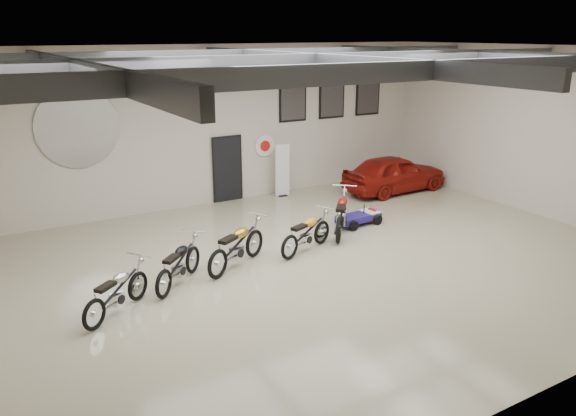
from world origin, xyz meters
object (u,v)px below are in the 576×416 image
banner_stand (282,170)px  motorcycle_gold (237,245)px  motorcycle_red (341,213)px  motorcycle_silver (116,291)px  go_kart (362,214)px  motorcycle_black (178,263)px  motorcycle_yellow (306,233)px  vintage_car (394,173)px

banner_stand → motorcycle_gold: 6.15m
motorcycle_red → motorcycle_silver: bearing=144.0°
banner_stand → go_kart: size_ratio=1.11×
motorcycle_black → motorcycle_red: 5.11m
motorcycle_gold → go_kart: 4.61m
banner_stand → go_kart: (0.54, -3.70, -0.61)m
motorcycle_silver → motorcycle_yellow: 5.07m
motorcycle_yellow → vintage_car: size_ratio=0.51×
motorcycle_gold → vintage_car: 8.24m
motorcycle_red → motorcycle_gold: bearing=141.3°
go_kart → vintage_car: (3.10, 2.20, 0.36)m
motorcycle_yellow → motorcycle_red: bearing=1.6°
banner_stand → vintage_car: size_ratio=0.47×
motorcycle_black → motorcycle_yellow: (3.47, 0.23, -0.00)m
motorcycle_gold → motorcycle_red: bearing=-18.7°
motorcycle_red → vintage_car: size_ratio=0.58×
banner_stand → motorcycle_gold: size_ratio=0.85×
motorcycle_yellow → go_kart: 2.74m
motorcycle_silver → banner_stand: bearing=1.2°
motorcycle_gold → motorcycle_red: motorcycle_red is taller
motorcycle_black → vintage_car: vintage_car is taller
motorcycle_red → go_kart: size_ratio=1.37×
vintage_car → banner_stand: bearing=66.4°
motorcycle_silver → motorcycle_yellow: bearing=-27.1°
go_kart → vintage_car: bearing=30.9°
vintage_car → go_kart: bearing=124.2°
motorcycle_silver → vintage_car: size_ratio=0.50×
motorcycle_silver → motorcycle_yellow: motorcycle_yellow is taller
motorcycle_yellow → motorcycle_red: size_ratio=0.87×
motorcycle_silver → motorcycle_gold: motorcycle_gold is taller
motorcycle_black → motorcycle_yellow: bearing=-38.8°
banner_stand → motorcycle_silver: (-7.01, -5.59, -0.41)m
motorcycle_yellow → vintage_car: bearing=8.4°
motorcycle_gold → motorcycle_red: (3.51, 0.66, 0.02)m
motorcycle_yellow → vintage_car: (5.65, 3.19, 0.15)m
motorcycle_yellow → motorcycle_red: (1.56, 0.65, 0.08)m
banner_stand → motorcycle_silver: banner_stand is taller
motorcycle_black → motorcycle_gold: size_ratio=0.91×
motorcycle_red → go_kart: motorcycle_red is taller
motorcycle_gold → motorcycle_yellow: bearing=-29.1°
motorcycle_black → motorcycle_silver: bearing=161.2°
motorcycle_silver → motorcycle_red: (6.55, 1.56, 0.09)m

